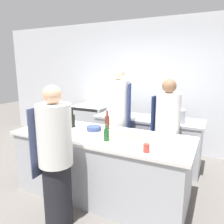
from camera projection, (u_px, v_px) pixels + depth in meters
name	position (u px, v px, depth m)	size (l,w,h in m)	color
ground_plane	(102.00, 193.00, 3.21)	(16.00, 16.00, 0.00)	#605B56
wall_back	(148.00, 86.00, 4.79)	(8.00, 0.06, 2.80)	silver
prep_counter	(101.00, 164.00, 3.11)	(2.48, 0.94, 0.90)	#A8AAAF
pass_counter	(147.00, 141.00, 4.07)	(1.96, 0.64, 0.90)	#A8AAAF
oven_range	(93.00, 125.00, 5.12)	(0.78, 0.72, 0.94)	#A8AAAF
chef_at_prep_near	(56.00, 159.00, 2.44)	(0.39, 0.38, 1.64)	black
chef_at_stove	(118.00, 122.00, 3.65)	(0.42, 0.41, 1.82)	black
chef_at_pass_far	(166.00, 135.00, 3.23)	(0.39, 0.37, 1.65)	black
bottle_olive_oil	(106.00, 134.00, 2.75)	(0.07, 0.07, 0.21)	#19471E
bottle_vinegar	(66.00, 121.00, 3.29)	(0.08, 0.08, 0.27)	#2D5175
bottle_wine	(166.00, 139.00, 2.58)	(0.09, 0.09, 0.22)	silver
bottle_cooking_oil	(59.00, 124.00, 3.13)	(0.08, 0.08, 0.27)	#B2A84C
bottle_sauce	(72.00, 120.00, 3.36)	(0.09, 0.09, 0.27)	black
bottle_water	(107.00, 122.00, 3.23)	(0.07, 0.07, 0.28)	#5B2319
bowl_mixing_large	(123.00, 143.00, 2.57)	(0.26, 0.26, 0.08)	white
bowl_prep_small	(94.00, 128.00, 3.20)	(0.22, 0.22, 0.06)	navy
cup	(146.00, 148.00, 2.39)	(0.07, 0.07, 0.10)	#B2382D
cutting_board	(124.00, 136.00, 2.94)	(0.37, 0.27, 0.01)	tan
stockpot	(176.00, 116.00, 3.63)	(0.29, 0.29, 0.22)	#A8AAAF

